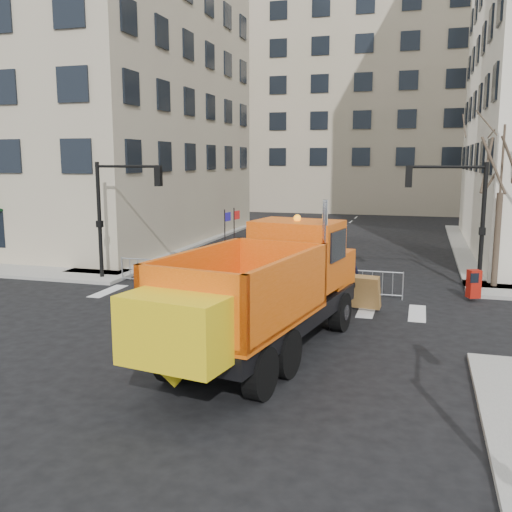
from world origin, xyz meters
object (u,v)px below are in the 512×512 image
(cop_b, at_px, (348,277))
(worker, at_px, (114,250))
(cop_a, at_px, (302,283))
(cop_c, at_px, (326,289))
(newspaper_box, at_px, (474,284))
(plow_truck, at_px, (264,289))

(cop_b, distance_m, worker, 12.49)
(cop_a, xyz_separation_m, worker, (-10.52, 4.74, 0.06))
(cop_c, bearing_deg, worker, -63.53)
(cop_b, xyz_separation_m, cop_c, (-0.55, -1.88, -0.08))
(cop_b, xyz_separation_m, newspaper_box, (4.69, 1.53, -0.30))
(worker, relative_size, newspaper_box, 1.64)
(cop_a, bearing_deg, plow_truck, 81.63)
(cop_a, distance_m, cop_c, 1.07)
(cop_b, bearing_deg, cop_a, 57.56)
(worker, bearing_deg, cop_c, -30.93)
(cop_a, distance_m, cop_b, 2.14)
(plow_truck, relative_size, cop_a, 5.82)
(cop_b, bearing_deg, newspaper_box, -148.44)
(newspaper_box, bearing_deg, cop_a, -178.56)
(cop_c, bearing_deg, newspaper_box, 173.56)
(cop_c, xyz_separation_m, worker, (-11.51, 5.13, 0.14))
(cop_c, height_order, worker, worker)
(cop_a, bearing_deg, cop_b, -144.51)
(plow_truck, xyz_separation_m, cop_c, (0.97, 4.95, -1.02))
(cop_a, height_order, cop_c, cop_a)
(plow_truck, relative_size, cop_b, 5.80)
(plow_truck, height_order, cop_b, plow_truck)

